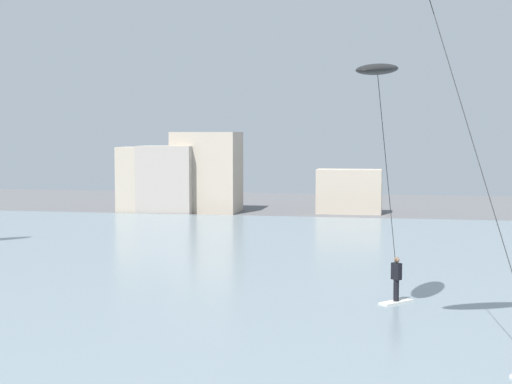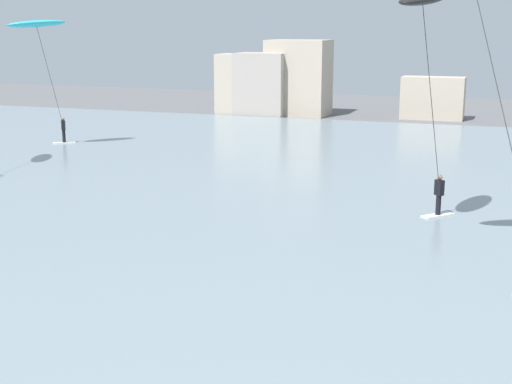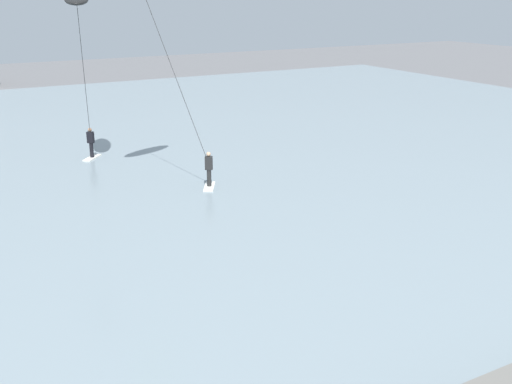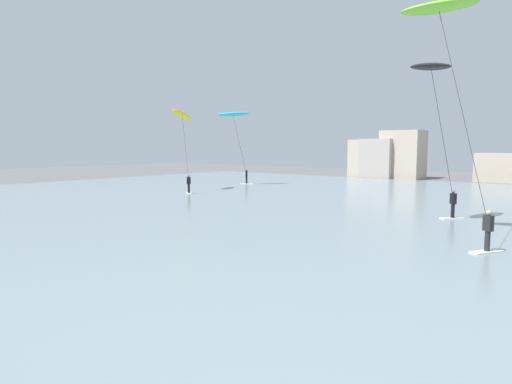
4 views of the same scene
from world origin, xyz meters
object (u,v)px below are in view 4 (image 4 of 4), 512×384
at_px(kitesurfer_cyan, 234,120).
at_px(kitesurfer_black, 433,80).
at_px(kitesurfer_yellow, 183,122).
at_px(kitesurfer_lime, 444,28).

bearing_deg(kitesurfer_cyan, kitesurfer_black, -24.43).
height_order(kitesurfer_yellow, kitesurfer_black, kitesurfer_black).
xyz_separation_m(kitesurfer_yellow, kitesurfer_black, (23.07, -3.36, 1.19)).
bearing_deg(kitesurfer_lime, kitesurfer_yellow, 163.28).
relative_size(kitesurfer_lime, kitesurfer_yellow, 1.37).
bearing_deg(kitesurfer_cyan, kitesurfer_lime, -30.43).
bearing_deg(kitesurfer_cyan, kitesurfer_yellow, -87.84).
relative_size(kitesurfer_lime, kitesurfer_black, 1.22).
bearing_deg(kitesurfer_yellow, kitesurfer_lime, -16.72).
distance_m(kitesurfer_yellow, kitesurfer_cyan, 7.27).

